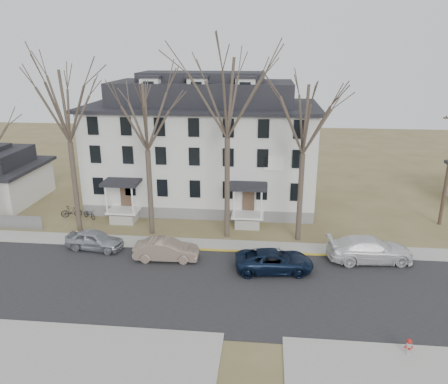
# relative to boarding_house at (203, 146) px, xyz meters

# --- Properties ---
(ground) EXTENTS (120.00, 120.00, 0.00)m
(ground) POSITION_rel_boarding_house_xyz_m (2.00, -17.95, -5.38)
(ground) COLOR brown
(ground) RESTS_ON ground
(main_road) EXTENTS (120.00, 10.00, 0.04)m
(main_road) POSITION_rel_boarding_house_xyz_m (2.00, -15.95, -5.38)
(main_road) COLOR #27272A
(main_road) RESTS_ON ground
(far_sidewalk) EXTENTS (120.00, 2.00, 0.08)m
(far_sidewalk) POSITION_rel_boarding_house_xyz_m (2.00, -9.95, -5.38)
(far_sidewalk) COLOR #A09F97
(far_sidewalk) RESTS_ON ground
(near_sidewalk_right) EXTENTS (14.00, 5.00, 0.08)m
(near_sidewalk_right) POSITION_rel_boarding_house_xyz_m (14.00, -22.95, -5.38)
(near_sidewalk_right) COLOR #A09F97
(near_sidewalk_right) RESTS_ON ground
(near_sidewalk_left) EXTENTS (20.00, 5.00, 0.08)m
(near_sidewalk_left) POSITION_rel_boarding_house_xyz_m (-6.00, -22.95, -5.38)
(near_sidewalk_left) COLOR #A09F97
(near_sidewalk_left) RESTS_ON ground
(yellow_curb) EXTENTS (14.00, 0.25, 0.06)m
(yellow_curb) POSITION_rel_boarding_house_xyz_m (7.00, -10.85, -5.38)
(yellow_curb) COLOR gold
(yellow_curb) RESTS_ON ground
(boarding_house) EXTENTS (20.80, 12.36, 12.05)m
(boarding_house) POSITION_rel_boarding_house_xyz_m (0.00, 0.00, 0.00)
(boarding_house) COLOR slate
(boarding_house) RESTS_ON ground
(tree_far_left) EXTENTS (8.40, 8.40, 13.72)m
(tree_far_left) POSITION_rel_boarding_house_xyz_m (-9.00, -8.15, 4.96)
(tree_far_left) COLOR #473B31
(tree_far_left) RESTS_ON ground
(tree_mid_left) EXTENTS (7.80, 7.80, 12.74)m
(tree_mid_left) POSITION_rel_boarding_house_xyz_m (-3.00, -8.15, 4.22)
(tree_mid_left) COLOR #473B31
(tree_mid_left) RESTS_ON ground
(tree_center) EXTENTS (9.00, 9.00, 14.70)m
(tree_center) POSITION_rel_boarding_house_xyz_m (3.00, -8.15, 5.71)
(tree_center) COLOR #473B31
(tree_center) RESTS_ON ground
(tree_mid_right) EXTENTS (7.80, 7.80, 12.74)m
(tree_mid_right) POSITION_rel_boarding_house_xyz_m (8.50, -8.15, 4.22)
(tree_mid_right) COLOR #473B31
(tree_mid_right) RESTS_ON ground
(car_silver) EXTENTS (4.40, 2.22, 1.44)m
(car_silver) POSITION_rel_boarding_house_xyz_m (-6.42, -11.42, -4.66)
(car_silver) COLOR #9EA2AB
(car_silver) RESTS_ON ground
(car_tan) EXTENTS (4.52, 1.75, 1.47)m
(car_tan) POSITION_rel_boarding_house_xyz_m (-0.83, -12.54, -4.64)
(car_tan) COLOR gray
(car_tan) RESTS_ON ground
(car_navy) EXTENTS (5.35, 2.90, 1.42)m
(car_navy) POSITION_rel_boarding_house_xyz_m (6.62, -13.41, -4.67)
(car_navy) COLOR black
(car_navy) RESTS_ON ground
(car_white) EXTENTS (6.04, 3.00, 1.69)m
(car_white) POSITION_rel_boarding_house_xyz_m (13.19, -11.31, -4.54)
(car_white) COLOR silver
(car_white) RESTS_ON ground
(bicycle_left) EXTENTS (1.65, 1.35, 0.84)m
(bicycle_left) POSITION_rel_boarding_house_xyz_m (-9.17, -5.70, -4.96)
(bicycle_left) COLOR black
(bicycle_left) RESTS_ON ground
(bicycle_right) EXTENTS (1.84, 1.02, 1.07)m
(bicycle_right) POSITION_rel_boarding_house_xyz_m (-10.82, -5.56, -4.85)
(bicycle_right) COLOR black
(bicycle_right) RESTS_ON ground
(fire_hydrant) EXTENTS (0.37, 0.35, 0.89)m
(fire_hydrant) POSITION_rel_boarding_house_xyz_m (12.97, -21.14, -4.93)
(fire_hydrant) COLOR #B7B7BA
(fire_hydrant) RESTS_ON ground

